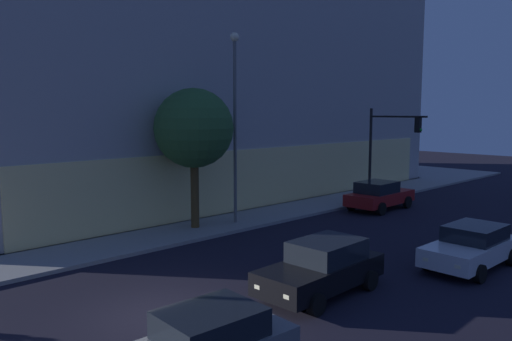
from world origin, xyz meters
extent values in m
plane|color=black|center=(0.00, 0.00, 0.00)|extent=(120.00, 120.00, 0.00)
cube|color=#4C4C51|center=(14.16, 20.41, 0.07)|extent=(34.54, 23.21, 0.15)
cube|color=#FEE692|center=(14.16, 9.20, 1.84)|extent=(30.73, 0.60, 3.39)
cube|color=#ACA8A7|center=(14.16, 20.41, 8.23)|extent=(34.14, 22.81, 16.16)
cylinder|color=black|center=(20.51, 6.74, 3.00)|extent=(0.18, 0.18, 5.70)
cylinder|color=black|center=(20.60, 4.85, 5.33)|extent=(0.30, 3.77, 0.12)
cube|color=black|center=(20.66, 3.53, 4.83)|extent=(0.33, 0.33, 0.90)
sphere|color=green|center=(20.67, 3.36, 4.55)|extent=(0.18, 0.18, 0.18)
cylinder|color=slate|center=(8.95, 6.90, 4.59)|extent=(0.16, 0.16, 8.89)
sphere|color=#F9EFC6|center=(8.95, 6.90, 9.19)|extent=(0.44, 0.44, 0.44)
cylinder|color=#533D1E|center=(6.85, 7.42, 1.76)|extent=(0.39, 0.39, 3.23)
sphere|color=#305D2C|center=(6.85, 7.42, 4.87)|extent=(3.73, 3.73, 3.73)
cube|color=black|center=(-1.19, -3.81, 1.38)|extent=(2.06, 1.63, 0.57)
cube|color=black|center=(4.57, -2.03, 0.67)|extent=(4.55, 1.98, 0.70)
cube|color=black|center=(4.90, -2.01, 1.34)|extent=(2.31, 1.72, 0.64)
cube|color=#F9F4CC|center=(2.39, -2.65, 0.67)|extent=(0.13, 0.20, 0.12)
cube|color=#F9F4CC|center=(2.35, -1.55, 0.67)|extent=(0.13, 0.20, 0.12)
cylinder|color=black|center=(3.20, -2.99, 0.32)|extent=(0.65, 0.26, 0.64)
cylinder|color=black|center=(3.14, -1.16, 0.32)|extent=(0.65, 0.26, 0.64)
cylinder|color=black|center=(5.99, -2.89, 0.32)|extent=(0.65, 0.26, 0.64)
cylinder|color=black|center=(5.93, -1.07, 0.32)|extent=(0.65, 0.26, 0.64)
cube|color=silver|center=(10.56, -4.11, 0.64)|extent=(4.46, 1.92, 0.65)
cube|color=black|center=(10.89, -4.12, 1.25)|extent=(2.18, 1.70, 0.56)
cube|color=#F9F4CC|center=(8.38, -4.64, 0.64)|extent=(0.12, 0.20, 0.12)
cube|color=#F9F4CC|center=(8.40, -3.53, 0.64)|extent=(0.12, 0.20, 0.12)
cylinder|color=black|center=(9.17, -5.03, 0.31)|extent=(0.63, 0.25, 0.63)
cylinder|color=black|center=(9.19, -3.16, 0.31)|extent=(0.63, 0.25, 0.63)
cylinder|color=black|center=(11.92, -5.06, 0.31)|extent=(0.63, 0.25, 0.63)
cylinder|color=black|center=(11.94, -3.20, 0.31)|extent=(0.63, 0.25, 0.63)
cube|color=maroon|center=(17.71, 4.17, 0.69)|extent=(4.67, 2.02, 0.66)
cube|color=black|center=(17.37, 4.16, 1.33)|extent=(2.24, 1.78, 0.63)
cube|color=#F9F4CC|center=(19.97, 4.79, 0.69)|extent=(0.12, 0.20, 0.12)
cube|color=#F9F4CC|center=(19.99, 3.63, 0.69)|extent=(0.12, 0.20, 0.12)
cylinder|color=black|center=(19.13, 5.17, 0.36)|extent=(0.72, 0.25, 0.71)
cylinder|color=black|center=(19.17, 3.23, 0.36)|extent=(0.72, 0.25, 0.71)
cylinder|color=black|center=(16.26, 5.11, 0.36)|extent=(0.72, 0.25, 0.71)
cylinder|color=black|center=(16.30, 3.18, 0.36)|extent=(0.72, 0.25, 0.71)
camera|label=1|loc=(-7.17, -11.38, 5.62)|focal=34.92mm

